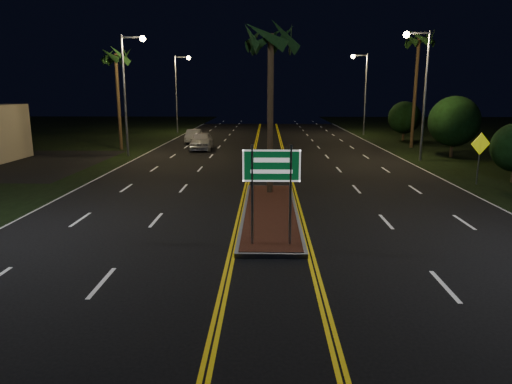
{
  "coord_description": "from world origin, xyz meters",
  "views": [
    {
      "loc": [
        -0.14,
        -11.15,
        4.96
      ],
      "look_at": [
        -0.48,
        2.63,
        1.9
      ],
      "focal_mm": 32.0,
      "sensor_mm": 36.0,
      "label": 1
    }
  ],
  "objects_px": {
    "streetlight_left_far": "(179,85)",
    "streetlight_right_mid": "(421,81)",
    "palm_right_far": "(419,41)",
    "highway_sign": "(271,175)",
    "shrub_far": "(404,117)",
    "streetlight_left_mid": "(129,82)",
    "warning_sign": "(480,151)",
    "median_island": "(270,212)",
    "shrub_mid": "(454,121)",
    "palm_left_far": "(116,57)",
    "palm_median": "(271,39)",
    "streetlight_right_far": "(363,85)",
    "car_near": "(201,139)",
    "car_far": "(194,135)"
  },
  "relations": [
    {
      "from": "streetlight_left_mid",
      "to": "palm_left_far",
      "type": "xyz_separation_m",
      "value": [
        -2.19,
        4.0,
        2.09
      ]
    },
    {
      "from": "car_far",
      "to": "median_island",
      "type": "bearing_deg",
      "value": -76.91
    },
    {
      "from": "streetlight_left_far",
      "to": "shrub_mid",
      "type": "distance_m",
      "value": 31.85
    },
    {
      "from": "median_island",
      "to": "streetlight_left_far",
      "type": "bearing_deg",
      "value": 106.0
    },
    {
      "from": "median_island",
      "to": "palm_left_far",
      "type": "bearing_deg",
      "value": 121.36
    },
    {
      "from": "highway_sign",
      "to": "shrub_far",
      "type": "distance_m",
      "value": 35.96
    },
    {
      "from": "median_island",
      "to": "shrub_mid",
      "type": "bearing_deg",
      "value": 50.53
    },
    {
      "from": "palm_right_far",
      "to": "car_far",
      "type": "height_order",
      "value": "palm_right_far"
    },
    {
      "from": "streetlight_left_mid",
      "to": "streetlight_right_mid",
      "type": "height_order",
      "value": "same"
    },
    {
      "from": "streetlight_left_mid",
      "to": "shrub_far",
      "type": "relative_size",
      "value": 2.27
    },
    {
      "from": "shrub_far",
      "to": "palm_right_far",
      "type": "bearing_deg",
      "value": -99.46
    },
    {
      "from": "streetlight_left_far",
      "to": "shrub_mid",
      "type": "bearing_deg",
      "value": -39.1
    },
    {
      "from": "highway_sign",
      "to": "shrub_mid",
      "type": "height_order",
      "value": "shrub_mid"
    },
    {
      "from": "median_island",
      "to": "palm_left_far",
      "type": "height_order",
      "value": "palm_left_far"
    },
    {
      "from": "palm_median",
      "to": "car_near",
      "type": "distance_m",
      "value": 19.5
    },
    {
      "from": "shrub_mid",
      "to": "car_near",
      "type": "distance_m",
      "value": 20.29
    },
    {
      "from": "streetlight_right_mid",
      "to": "palm_right_far",
      "type": "height_order",
      "value": "palm_right_far"
    },
    {
      "from": "shrub_far",
      "to": "warning_sign",
      "type": "relative_size",
      "value": 1.42
    },
    {
      "from": "streetlight_left_far",
      "to": "shrub_far",
      "type": "bearing_deg",
      "value": -18.14
    },
    {
      "from": "highway_sign",
      "to": "warning_sign",
      "type": "distance_m",
      "value": 15.49
    },
    {
      "from": "streetlight_right_mid",
      "to": "streetlight_right_far",
      "type": "bearing_deg",
      "value": 90.0
    },
    {
      "from": "streetlight_right_far",
      "to": "car_near",
      "type": "distance_m",
      "value": 22.1
    },
    {
      "from": "palm_left_far",
      "to": "streetlight_right_far",
      "type": "bearing_deg",
      "value": 30.88
    },
    {
      "from": "streetlight_left_mid",
      "to": "streetlight_right_mid",
      "type": "distance_m",
      "value": 21.32
    },
    {
      "from": "streetlight_right_far",
      "to": "shrub_mid",
      "type": "relative_size",
      "value": 1.95
    },
    {
      "from": "streetlight_left_far",
      "to": "palm_median",
      "type": "height_order",
      "value": "streetlight_left_far"
    },
    {
      "from": "highway_sign",
      "to": "streetlight_left_mid",
      "type": "xyz_separation_m",
      "value": [
        -10.61,
        21.2,
        3.25
      ]
    },
    {
      "from": "streetlight_right_far",
      "to": "shrub_far",
      "type": "height_order",
      "value": "streetlight_right_far"
    },
    {
      "from": "streetlight_right_mid",
      "to": "palm_median",
      "type": "distance_m",
      "value": 15.73
    },
    {
      "from": "median_island",
      "to": "palm_left_far",
      "type": "distance_m",
      "value": 25.76
    },
    {
      "from": "highway_sign",
      "to": "streetlight_left_far",
      "type": "bearing_deg",
      "value": 104.44
    },
    {
      "from": "shrub_mid",
      "to": "streetlight_right_far",
      "type": "bearing_deg",
      "value": 100.66
    },
    {
      "from": "highway_sign",
      "to": "palm_left_far",
      "type": "distance_m",
      "value": 28.77
    },
    {
      "from": "palm_left_far",
      "to": "shrub_far",
      "type": "bearing_deg",
      "value": 16.74
    },
    {
      "from": "streetlight_right_mid",
      "to": "shrub_far",
      "type": "bearing_deg",
      "value": 77.18
    },
    {
      "from": "shrub_mid",
      "to": "car_far",
      "type": "xyz_separation_m",
      "value": [
        -21.4,
        9.73,
        -2.0
      ]
    },
    {
      "from": "streetlight_right_far",
      "to": "car_near",
      "type": "relative_size",
      "value": 1.69
    },
    {
      "from": "streetlight_right_mid",
      "to": "shrub_mid",
      "type": "bearing_deg",
      "value": 30.56
    },
    {
      "from": "streetlight_right_mid",
      "to": "palm_median",
      "type": "xyz_separation_m",
      "value": [
        -10.61,
        -11.5,
        1.62
      ]
    },
    {
      "from": "streetlight_right_mid",
      "to": "palm_right_far",
      "type": "xyz_separation_m",
      "value": [
        2.19,
        8.0,
        3.49
      ]
    },
    {
      "from": "streetlight_right_far",
      "to": "car_far",
      "type": "distance_m",
      "value": 20.42
    },
    {
      "from": "car_far",
      "to": "palm_right_far",
      "type": "bearing_deg",
      "value": -12.85
    },
    {
      "from": "streetlight_left_mid",
      "to": "car_near",
      "type": "distance_m",
      "value": 7.86
    },
    {
      "from": "car_near",
      "to": "car_far",
      "type": "bearing_deg",
      "value": 103.5
    },
    {
      "from": "streetlight_left_far",
      "to": "streetlight_right_mid",
      "type": "xyz_separation_m",
      "value": [
        21.23,
        -22.0,
        0.0
      ]
    },
    {
      "from": "streetlight_left_mid",
      "to": "palm_right_far",
      "type": "distance_m",
      "value": 24.42
    },
    {
      "from": "highway_sign",
      "to": "palm_median",
      "type": "distance_m",
      "value": 9.11
    },
    {
      "from": "streetlight_left_mid",
      "to": "warning_sign",
      "type": "distance_m",
      "value": 24.59
    },
    {
      "from": "streetlight_left_mid",
      "to": "palm_right_far",
      "type": "xyz_separation_m",
      "value": [
        23.41,
        6.0,
        3.49
      ]
    },
    {
      "from": "palm_median",
      "to": "palm_right_far",
      "type": "relative_size",
      "value": 0.81
    }
  ]
}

